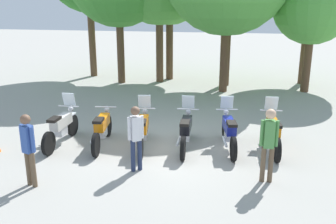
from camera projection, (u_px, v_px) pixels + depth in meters
ground_plane at (164, 148)px, 10.46m from camera, size 80.00×80.00×0.00m
motorcycle_0 at (61, 127)px, 10.61m from camera, size 0.62×2.19×1.37m
motorcycle_1 at (102, 128)px, 10.52m from camera, size 0.62×2.18×0.99m
motorcycle_2 at (143, 130)px, 10.37m from camera, size 0.65×2.17×1.37m
motorcycle_3 at (186, 130)px, 10.31m from camera, size 0.62×2.19×1.37m
motorcycle_4 at (229, 131)px, 10.26m from camera, size 0.68×2.17×1.37m
motorcycle_5 at (273, 132)px, 10.18m from camera, size 0.62×2.19×1.37m
person_0 at (136, 134)px, 8.80m from camera, size 0.37×0.30×1.61m
person_1 at (28, 145)px, 8.04m from camera, size 0.40×0.28×1.66m
person_2 at (269, 140)px, 8.22m from camera, size 0.40×0.24×1.72m
tree_7 at (313, 4)px, 15.86m from camera, size 3.44×3.44×5.55m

